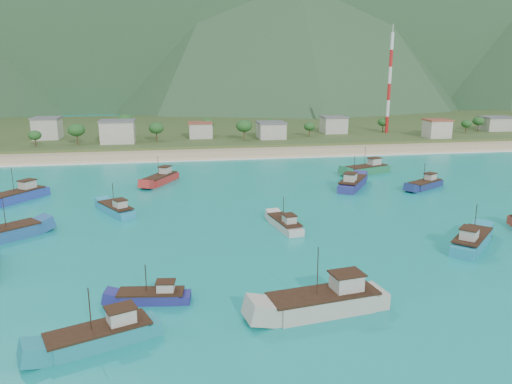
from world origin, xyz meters
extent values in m
plane|color=#0C828C|center=(0.00, 0.00, 0.00)|extent=(600.00, 600.00, 0.00)
cube|color=beige|center=(0.00, 79.00, 0.00)|extent=(400.00, 18.00, 1.20)
cube|color=#385123|center=(0.00, 140.00, 0.00)|extent=(400.00, 110.00, 2.40)
cube|color=white|center=(0.00, 69.50, 0.00)|extent=(400.00, 2.50, 0.08)
cube|color=beige|center=(-57.50, 112.05, 5.13)|extent=(8.72, 9.53, 7.07)
cube|color=beige|center=(-31.95, 97.60, 5.15)|extent=(10.87, 8.44, 7.11)
cube|color=beige|center=(-4.09, 104.93, 4.20)|extent=(8.06, 6.72, 5.21)
cube|color=beige|center=(20.63, 100.05, 4.27)|extent=(9.22, 9.30, 5.34)
cube|color=beige|center=(47.09, 110.42, 4.54)|extent=(8.74, 8.43, 5.89)
cube|color=beige|center=(79.62, 91.98, 4.64)|extent=(7.99, 7.10, 6.08)
cube|color=beige|center=(113.96, 107.38, 4.11)|extent=(11.72, 8.39, 5.02)
cylinder|color=red|center=(67.68, 108.00, 4.69)|extent=(1.20, 1.20, 6.18)
cylinder|color=white|center=(67.68, 108.00, 10.87)|extent=(1.20, 1.20, 6.18)
cylinder|color=red|center=(67.68, 108.00, 17.05)|extent=(1.20, 1.20, 6.18)
cylinder|color=white|center=(67.68, 108.00, 23.23)|extent=(1.20, 1.20, 6.18)
cylinder|color=red|center=(67.68, 108.00, 29.41)|extent=(1.20, 1.20, 6.18)
cylinder|color=white|center=(67.68, 108.00, 35.59)|extent=(1.20, 1.20, 6.18)
cube|color=beige|center=(4.09, 4.49, 0.47)|extent=(4.50, 9.97, 1.75)
cube|color=beige|center=(4.44, 2.55, 2.06)|extent=(2.12, 2.46, 1.42)
cylinder|color=#382114|center=(3.99, 5.02, 3.32)|extent=(0.12, 0.12, 3.94)
cube|color=teal|center=(30.02, -8.96, 0.68)|extent=(10.87, 10.81, 2.15)
cube|color=beige|center=(28.30, -10.66, 2.62)|extent=(3.44, 3.43, 1.75)
cylinder|color=#382114|center=(30.50, -8.48, 4.17)|extent=(0.12, 0.12, 4.84)
cube|color=#22548D|center=(-40.77, 5.71, 0.73)|extent=(12.02, 10.72, 2.27)
cylinder|color=#382114|center=(-40.22, 6.15, 4.42)|extent=(0.12, 0.12, 5.11)
cube|color=red|center=(-17.16, 41.87, 0.65)|extent=(8.57, 11.81, 2.11)
cube|color=beige|center=(-16.02, 43.95, 2.56)|extent=(3.13, 3.33, 1.71)
cylinder|color=#382114|center=(-17.47, 41.30, 4.08)|extent=(0.12, 0.12, 4.74)
cube|color=teal|center=(-24.88, 18.09, 0.53)|extent=(7.79, 10.31, 1.85)
cube|color=beige|center=(-23.82, 16.30, 2.21)|extent=(2.79, 2.95, 1.51)
cylinder|color=#382114|center=(-25.18, 18.59, 3.54)|extent=(0.12, 0.12, 4.17)
cube|color=#2942A6|center=(-45.35, 30.57, 0.73)|extent=(10.31, 12.12, 2.25)
cube|color=beige|center=(-43.85, 32.61, 2.76)|extent=(3.50, 3.61, 1.83)
cylinder|color=#382114|center=(-45.77, 30.01, 4.38)|extent=(0.12, 0.12, 5.06)
cube|color=navy|center=(-17.07, -19.52, 0.37)|extent=(8.72, 3.59, 1.54)
cube|color=beige|center=(-15.35, -19.75, 1.77)|extent=(2.11, 1.79, 1.25)
cylinder|color=#382114|center=(-17.55, -19.46, 2.87)|extent=(0.12, 0.12, 3.46)
cube|color=#217449|center=(34.32, 44.23, 0.73)|extent=(12.93, 7.67, 2.26)
cube|color=beige|center=(36.71, 45.09, 2.78)|extent=(3.43, 3.10, 1.84)
cylinder|color=#382114|center=(33.66, 43.99, 4.40)|extent=(0.12, 0.12, 5.08)
cube|color=navy|center=(25.51, 30.06, 0.74)|extent=(10.12, 12.52, 2.29)
cube|color=beige|center=(24.07, 27.92, 2.82)|extent=(3.51, 3.66, 1.86)
cylinder|color=#382114|center=(25.91, 30.65, 4.47)|extent=(0.12, 0.12, 5.15)
cube|color=navy|center=(41.22, 26.99, 0.54)|extent=(10.42, 8.04, 1.88)
cube|color=beige|center=(43.02, 28.10, 2.25)|extent=(3.00, 2.85, 1.53)
cylinder|color=#382114|center=(40.72, 26.68, 3.60)|extent=(0.12, 0.12, 4.24)
cube|color=#B3B0A1|center=(1.77, -25.20, 0.85)|extent=(14.25, 6.18, 2.51)
cube|color=beige|center=(4.56, -24.75, 3.12)|extent=(3.49, 2.98, 2.04)
cylinder|color=#382114|center=(1.00, -25.32, 4.92)|extent=(0.12, 0.12, 5.64)
cube|color=teal|center=(-21.73, -28.07, 0.61)|extent=(11.59, 7.16, 2.03)
cube|color=beige|center=(-19.60, -27.23, 2.45)|extent=(3.11, 2.83, 1.65)
cylinder|color=#382114|center=(-22.32, -28.30, 3.91)|extent=(0.12, 0.12, 4.56)
camera|label=1|loc=(-13.81, -73.62, 26.43)|focal=35.00mm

